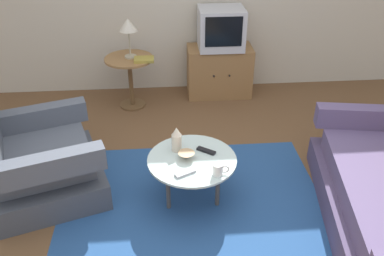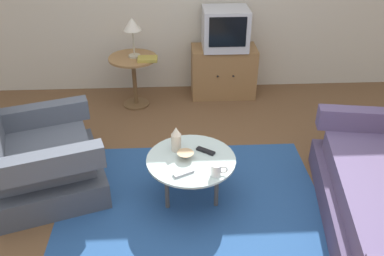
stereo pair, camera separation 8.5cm
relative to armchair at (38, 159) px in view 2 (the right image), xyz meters
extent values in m
plane|color=brown|center=(1.32, -0.40, -0.31)|extent=(16.00, 16.00, 0.00)
cube|color=navy|center=(1.29, -0.20, -0.31)|extent=(2.20, 1.57, 0.00)
cube|color=#3E424B|center=(0.06, 0.02, -0.19)|extent=(1.13, 1.17, 0.24)
cube|color=#4C515B|center=(0.06, 0.02, 0.02)|extent=(0.91, 0.86, 0.18)
cube|color=#4C515B|center=(0.19, -0.36, 0.20)|extent=(0.88, 0.41, 0.19)
cube|color=#4C515B|center=(-0.06, 0.40, 0.20)|extent=(0.88, 0.41, 0.19)
cube|color=#5B4C70|center=(2.91, 0.16, 0.21)|extent=(0.96, 0.29, 0.20)
cylinder|color=#B2C6C1|center=(1.29, -0.20, 0.09)|extent=(0.72, 0.72, 0.02)
cylinder|color=#4C4742|center=(1.29, 0.02, -0.11)|extent=(0.04, 0.04, 0.40)
cylinder|color=#4C4742|center=(1.08, -0.30, -0.11)|extent=(0.04, 0.04, 0.40)
cylinder|color=#4C4742|center=(1.49, -0.30, -0.11)|extent=(0.04, 0.04, 0.40)
cylinder|color=olive|center=(0.71, 1.52, 0.28)|extent=(0.55, 0.55, 0.02)
cylinder|color=brown|center=(0.71, 1.52, -0.02)|extent=(0.05, 0.05, 0.58)
cylinder|color=brown|center=(0.71, 1.52, -0.30)|extent=(0.30, 0.30, 0.02)
cube|color=olive|center=(1.78, 1.76, -0.01)|extent=(0.77, 0.40, 0.61)
sphere|color=black|center=(1.69, 1.55, 0.02)|extent=(0.02, 0.02, 0.02)
sphere|color=black|center=(1.87, 1.55, 0.02)|extent=(0.02, 0.02, 0.02)
cube|color=#B7B7BC|center=(1.78, 1.75, 0.54)|extent=(0.52, 0.43, 0.47)
cube|color=black|center=(1.78, 1.53, 0.56)|extent=(0.42, 0.01, 0.34)
cylinder|color=#9E937A|center=(0.73, 1.54, 0.31)|extent=(0.13, 0.13, 0.02)
cylinder|color=#9E937A|center=(0.73, 1.54, 0.46)|extent=(0.02, 0.02, 0.29)
cone|color=beige|center=(0.73, 1.54, 0.67)|extent=(0.20, 0.20, 0.14)
cylinder|color=beige|center=(1.17, -0.07, 0.18)|extent=(0.08, 0.08, 0.15)
cone|color=beige|center=(1.17, -0.07, 0.29)|extent=(0.08, 0.08, 0.07)
cylinder|color=white|center=(1.46, -0.42, 0.15)|extent=(0.08, 0.08, 0.10)
torus|color=white|center=(1.52, -0.42, 0.15)|extent=(0.07, 0.01, 0.07)
cone|color=tan|center=(1.24, -0.19, 0.13)|extent=(0.13, 0.13, 0.06)
cube|color=black|center=(1.41, -0.11, 0.11)|extent=(0.16, 0.13, 0.02)
cube|color=#B2B2B7|center=(1.22, -0.39, 0.11)|extent=(0.17, 0.12, 0.02)
cube|color=olive|center=(0.88, 1.42, 0.31)|extent=(0.22, 0.15, 0.03)
camera|label=1|loc=(1.07, -2.88, 2.03)|focal=38.47mm
camera|label=2|loc=(1.15, -2.88, 2.03)|focal=38.47mm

